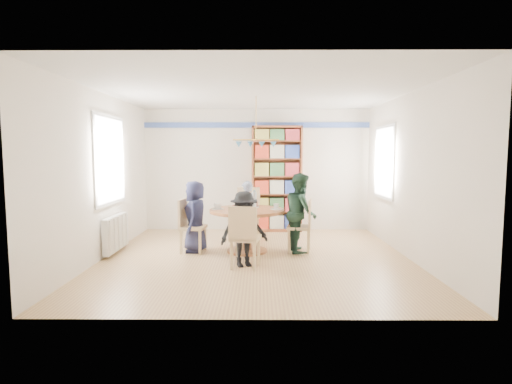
{
  "coord_description": "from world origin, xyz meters",
  "views": [
    {
      "loc": [
        0.05,
        -6.46,
        1.69
      ],
      "look_at": [
        0.0,
        0.4,
        1.05
      ],
      "focal_mm": 28.0,
      "sensor_mm": 36.0,
      "label": 1
    }
  ],
  "objects_px": {
    "radiator": "(116,233)",
    "chair_near": "(244,234)",
    "dining_table": "(247,220)",
    "chair_left": "(189,223)",
    "chair_right": "(304,223)",
    "bookshelf": "(277,180)",
    "chair_far": "(248,211)",
    "person_left": "(195,217)",
    "person_right": "(301,212)",
    "person_near": "(244,229)",
    "person_far": "(247,211)"
  },
  "relations": [
    {
      "from": "chair_right",
      "to": "chair_near",
      "type": "distance_m",
      "value": 1.45
    },
    {
      "from": "person_right",
      "to": "person_far",
      "type": "xyz_separation_m",
      "value": [
        -0.97,
        0.89,
        -0.1
      ]
    },
    {
      "from": "bookshelf",
      "to": "chair_right",
      "type": "bearing_deg",
      "value": -78.82
    },
    {
      "from": "chair_left",
      "to": "person_right",
      "type": "height_order",
      "value": "person_right"
    },
    {
      "from": "radiator",
      "to": "chair_near",
      "type": "height_order",
      "value": "chair_near"
    },
    {
      "from": "person_left",
      "to": "bookshelf",
      "type": "height_order",
      "value": "bookshelf"
    },
    {
      "from": "chair_right",
      "to": "chair_left",
      "type": "bearing_deg",
      "value": -178.88
    },
    {
      "from": "person_near",
      "to": "person_left",
      "type": "bearing_deg",
      "value": 112.16
    },
    {
      "from": "chair_right",
      "to": "person_right",
      "type": "distance_m",
      "value": 0.19
    },
    {
      "from": "person_right",
      "to": "chair_far",
      "type": "bearing_deg",
      "value": 39.68
    },
    {
      "from": "chair_right",
      "to": "bookshelf",
      "type": "relative_size",
      "value": 0.4
    },
    {
      "from": "radiator",
      "to": "person_right",
      "type": "height_order",
      "value": "person_right"
    },
    {
      "from": "radiator",
      "to": "dining_table",
      "type": "distance_m",
      "value": 2.27
    },
    {
      "from": "dining_table",
      "to": "chair_left",
      "type": "relative_size",
      "value": 1.4
    },
    {
      "from": "dining_table",
      "to": "person_right",
      "type": "xyz_separation_m",
      "value": [
        0.94,
        0.03,
        0.13
      ]
    },
    {
      "from": "chair_left",
      "to": "person_far",
      "type": "relative_size",
      "value": 0.78
    },
    {
      "from": "chair_near",
      "to": "person_far",
      "type": "bearing_deg",
      "value": 90.75
    },
    {
      "from": "chair_far",
      "to": "person_right",
      "type": "relative_size",
      "value": 0.75
    },
    {
      "from": "person_right",
      "to": "bookshelf",
      "type": "distance_m",
      "value": 2.0
    },
    {
      "from": "chair_near",
      "to": "person_far",
      "type": "relative_size",
      "value": 0.8
    },
    {
      "from": "radiator",
      "to": "bookshelf",
      "type": "distance_m",
      "value": 3.6
    },
    {
      "from": "person_left",
      "to": "bookshelf",
      "type": "relative_size",
      "value": 0.54
    },
    {
      "from": "chair_near",
      "to": "bookshelf",
      "type": "height_order",
      "value": "bookshelf"
    },
    {
      "from": "chair_far",
      "to": "bookshelf",
      "type": "distance_m",
      "value": 1.2
    },
    {
      "from": "chair_far",
      "to": "person_far",
      "type": "bearing_deg",
      "value": -101.77
    },
    {
      "from": "person_far",
      "to": "bookshelf",
      "type": "xyz_separation_m",
      "value": [
        0.64,
        1.03,
        0.55
      ]
    },
    {
      "from": "chair_near",
      "to": "person_right",
      "type": "bearing_deg",
      "value": 48.97
    },
    {
      "from": "person_left",
      "to": "person_near",
      "type": "bearing_deg",
      "value": 41.7
    },
    {
      "from": "dining_table",
      "to": "person_near",
      "type": "distance_m",
      "value": 0.91
    },
    {
      "from": "chair_left",
      "to": "person_near",
      "type": "height_order",
      "value": "person_near"
    },
    {
      "from": "dining_table",
      "to": "person_right",
      "type": "relative_size",
      "value": 0.94
    },
    {
      "from": "person_left",
      "to": "person_right",
      "type": "relative_size",
      "value": 0.9
    },
    {
      "from": "person_far",
      "to": "person_left",
      "type": "bearing_deg",
      "value": 32.45
    },
    {
      "from": "person_left",
      "to": "person_far",
      "type": "height_order",
      "value": "person_left"
    },
    {
      "from": "chair_far",
      "to": "radiator",
      "type": "bearing_deg",
      "value": -152.6
    },
    {
      "from": "person_near",
      "to": "bookshelf",
      "type": "distance_m",
      "value": 2.99
    },
    {
      "from": "person_far",
      "to": "bookshelf",
      "type": "bearing_deg",
      "value": -135.93
    },
    {
      "from": "dining_table",
      "to": "chair_near",
      "type": "distance_m",
      "value": 1.05
    },
    {
      "from": "chair_left",
      "to": "person_near",
      "type": "distance_m",
      "value": 1.32
    },
    {
      "from": "person_near",
      "to": "person_far",
      "type": "bearing_deg",
      "value": 68.75
    },
    {
      "from": "radiator",
      "to": "chair_near",
      "type": "distance_m",
      "value": 2.46
    },
    {
      "from": "dining_table",
      "to": "chair_far",
      "type": "bearing_deg",
      "value": 90.2
    },
    {
      "from": "chair_right",
      "to": "person_far",
      "type": "bearing_deg",
      "value": 138.03
    },
    {
      "from": "person_far",
      "to": "bookshelf",
      "type": "relative_size",
      "value": 0.51
    },
    {
      "from": "chair_right",
      "to": "person_right",
      "type": "bearing_deg",
      "value": 150.7
    },
    {
      "from": "chair_far",
      "to": "chair_near",
      "type": "bearing_deg",
      "value": -90.19
    },
    {
      "from": "chair_left",
      "to": "person_left",
      "type": "bearing_deg",
      "value": 20.85
    },
    {
      "from": "dining_table",
      "to": "chair_right",
      "type": "relative_size",
      "value": 1.42
    },
    {
      "from": "chair_left",
      "to": "chair_right",
      "type": "xyz_separation_m",
      "value": [
        2.0,
        0.04,
        -0.01
      ]
    },
    {
      "from": "chair_far",
      "to": "bookshelf",
      "type": "bearing_deg",
      "value": 55.28
    }
  ]
}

